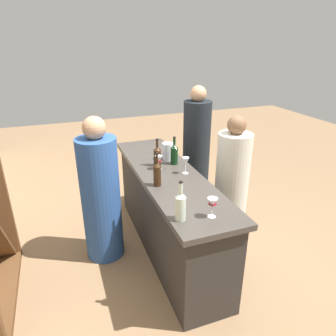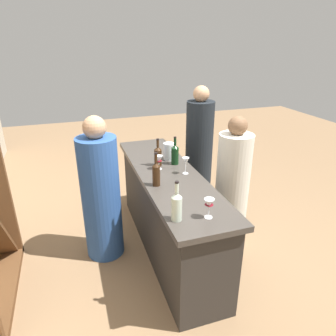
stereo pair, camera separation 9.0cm
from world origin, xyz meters
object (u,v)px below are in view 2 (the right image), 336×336
Objects in this scene: wine_bottle_second_right_amber_brown at (158,155)px; person_center_guest at (199,152)px; wine_glass_near_center at (209,204)px; water_pitcher at (169,151)px; wine_bottle_leftmost_clear_pale at (177,206)px; person_left_guest at (232,189)px; wine_bottle_center_dark_green at (175,154)px; wine_glass_near_left at (186,162)px; wine_glass_near_right at (159,160)px; person_right_guest at (101,196)px; wine_bottle_second_left_amber_brown at (156,173)px.

person_center_guest reaches higher than wine_bottle_second_right_amber_brown.
water_pitcher is at bearing -4.48° from wine_glass_near_center.
wine_bottle_leftmost_clear_pale is 0.22× the size of person_left_guest.
wine_bottle_center_dark_green is at bearing -95.30° from wine_bottle_second_right_amber_brown.
person_left_guest is at bearing -119.37° from wine_bottle_center_dark_green.
water_pitcher is at bearing 4.66° from wine_glass_near_left.
wine_glass_near_right is at bearing 111.92° from wine_bottle_center_dark_green.
person_center_guest is at bearing -73.64° from person_left_guest.
wine_glass_near_right is at bearing 169.18° from wine_bottle_second_right_amber_brown.
person_right_guest is (-0.07, 0.62, -0.33)m from wine_bottle_second_right_amber_brown.
wine_bottle_leftmost_clear_pale reaches higher than wine_bottle_center_dark_green.
wine_bottle_second_left_amber_brown is 0.65m from water_pitcher.
person_right_guest is (-0.19, 0.78, -0.31)m from water_pitcher.
person_left_guest is (0.72, -0.89, -0.36)m from wine_bottle_leftmost_clear_pale.
wine_bottle_leftmost_clear_pale is at bearing 164.19° from water_pitcher.
water_pitcher is 0.85m from person_center_guest.
wine_bottle_second_right_amber_brown is 0.21m from water_pitcher.
person_center_guest is (0.54, -0.60, -0.26)m from water_pitcher.
wine_bottle_center_dark_green is at bearing -18.85° from wine_bottle_leftmost_clear_pale.
wine_glass_near_center is 1.91m from person_center_guest.
wine_bottle_leftmost_clear_pale is at bearing 178.01° from wine_bottle_second_left_amber_brown.
person_right_guest reaches higher than wine_bottle_second_right_amber_brown.
wine_bottle_center_dark_green reaches higher than wine_glass_near_right.
water_pitcher is 0.13× the size of person_left_guest.
wine_glass_near_right is at bearing -1.61° from person_right_guest.
wine_bottle_second_right_amber_brown is 0.20× the size of person_right_guest.
person_right_guest reaches higher than person_left_guest.
wine_bottle_second_right_amber_brown is at bearing -10.82° from wine_glass_near_right.
person_center_guest is (0.95, -0.57, -0.29)m from wine_glass_near_left.
wine_glass_near_left is at bearing 15.64° from person_left_guest.
wine_bottle_leftmost_clear_pale is 2.16× the size of wine_glass_near_right.
wine_glass_near_right is at bearing -9.05° from wine_bottle_leftmost_clear_pale.
wine_glass_near_center is at bearing -54.81° from person_right_guest.
wine_glass_near_center is at bearing -161.48° from wine_bottle_second_left_amber_brown.
water_pitcher is at bearing -38.93° from wine_glass_near_right.
wine_glass_near_right is at bearing 48.29° from wine_glass_near_left.
wine_bottle_center_dark_green reaches higher than wine_bottle_second_right_amber_brown.
wine_glass_near_right is (0.35, -0.13, -0.02)m from wine_bottle_second_left_amber_brown.
wine_glass_near_center is at bearing 175.52° from water_pitcher.
person_center_guest is at bearing -48.95° from wine_bottle_second_right_amber_brown.
wine_glass_near_left is at bearing -176.99° from wine_bottle_center_dark_green.
wine_bottle_leftmost_clear_pale reaches higher than wine_glass_near_right.
wine_bottle_center_dark_green reaches higher than water_pitcher.
wine_bottle_leftmost_clear_pale is 0.20× the size of person_center_guest.
wine_glass_near_center is (-0.64, -0.21, -0.01)m from wine_bottle_second_left_amber_brown.
wine_bottle_second_left_amber_brown is 0.47m from wine_bottle_second_right_amber_brown.
wine_bottle_second_left_amber_brown reaches higher than wine_bottle_center_dark_green.
person_left_guest is (-0.03, -0.52, -0.36)m from wine_glass_near_left.
wine_bottle_leftmost_clear_pale is 1.21m from water_pitcher.
wine_glass_near_center is 1.28m from person_right_guest.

